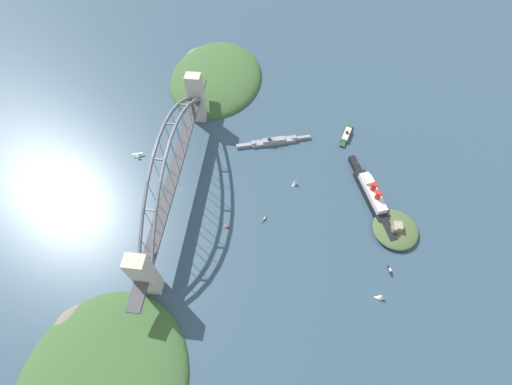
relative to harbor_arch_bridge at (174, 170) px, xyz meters
name	(u,v)px	position (x,y,z in m)	size (l,w,h in m)	color
ground_plane	(181,190)	(0.00, 0.00, -33.86)	(1400.00, 1400.00, 0.00)	#334C60
harbor_arch_bridge	(174,170)	(0.00, 0.00, 0.00)	(267.18, 16.55, 79.17)	beige
headland_west_shore	(215,77)	(-179.02, 4.82, -33.86)	(151.74, 118.78, 31.28)	#3D6033
headland_east_shore	(101,383)	(180.16, -20.69, -33.86)	(144.59, 131.23, 27.57)	#3D6033
ocean_liner	(372,195)	(-10.77, 194.97, -27.58)	(99.61, 42.37, 22.30)	black
naval_cruiser	(273,141)	(-74.04, 89.99, -30.96)	(27.33, 82.70, 16.74)	gray
harbor_ferry_steamer	(346,135)	(-93.41, 173.03, -31.38)	(35.92, 16.26, 8.08)	#23512D
fort_island_mid_harbor	(395,229)	(24.37, 215.60, -30.08)	(43.97, 43.20, 13.84)	#4C6038
seaplane_taxiing_near_bridge	(138,155)	(-38.77, -56.95, -31.51)	(8.24, 11.79, 5.18)	#B7B7B2
small_boat_0	(295,182)	(-19.92, 117.54, -29.85)	(7.06, 6.14, 8.67)	silver
small_boat_1	(226,225)	(37.13, 53.89, -30.14)	(4.91, 6.16, 7.96)	#B2231E
small_boat_2	(381,297)	(91.25, 196.69, -29.94)	(4.87, 8.57, 8.44)	silver
small_boat_3	(264,219)	(25.31, 89.77, -33.09)	(7.79, 4.20, 2.17)	#2D6B3D
small_boat_4	(390,271)	(65.52, 207.44, -33.02)	(10.16, 4.36, 2.34)	black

